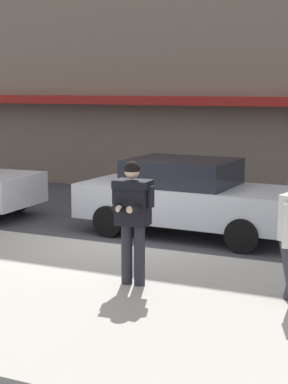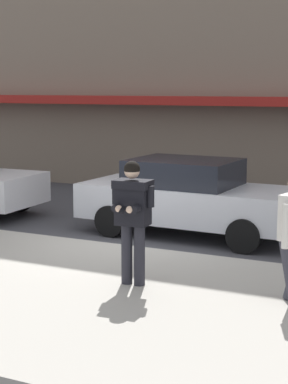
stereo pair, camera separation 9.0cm
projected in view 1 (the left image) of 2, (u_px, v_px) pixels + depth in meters
ground_plane at (122, 249)px, 11.89m from camera, size 80.00×80.00×0.00m
sidewalk at (92, 298)px, 8.91m from camera, size 32.00×5.30×0.14m
curb_paint_line at (173, 254)px, 11.51m from camera, size 28.00×0.12×0.01m
parked_sedan_mid at (188, 197)px, 12.88m from camera, size 4.56×2.04×1.54m
man_texting_on_phone at (133, 209)px, 9.12m from camera, size 0.65×0.59×1.81m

